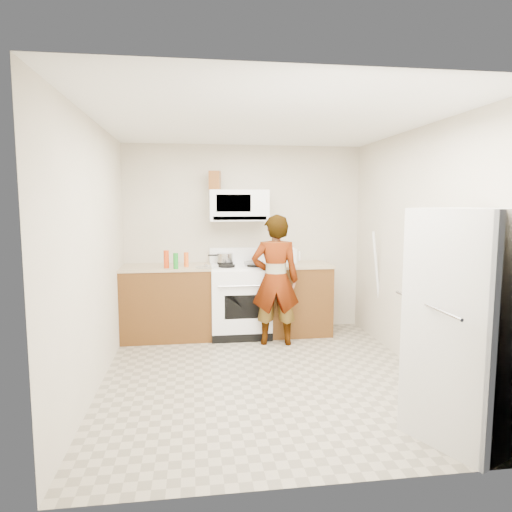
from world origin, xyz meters
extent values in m
plane|color=gray|center=(0.00, 0.00, 0.00)|extent=(3.60, 3.60, 0.00)
cube|color=beige|center=(0.00, 1.79, 1.25)|extent=(3.20, 0.02, 2.50)
cube|color=beige|center=(1.59, 0.00, 1.25)|extent=(0.02, 3.60, 2.50)
cube|color=#5C3615|center=(-1.04, 1.49, 0.45)|extent=(1.12, 0.62, 0.90)
cube|color=tan|center=(-1.04, 1.49, 0.92)|extent=(1.14, 0.64, 0.03)
cube|color=#5C3615|center=(0.68, 1.49, 0.45)|extent=(0.80, 0.62, 0.90)
cube|color=tan|center=(0.68, 1.49, 0.92)|extent=(0.82, 0.64, 0.03)
cube|color=white|center=(-0.10, 1.48, 0.45)|extent=(0.76, 0.65, 0.90)
cube|color=white|center=(-0.10, 1.48, 0.92)|extent=(0.76, 0.62, 0.03)
cube|color=white|center=(-0.10, 1.76, 1.03)|extent=(0.76, 0.08, 0.20)
cube|color=white|center=(-0.10, 1.61, 1.70)|extent=(0.76, 0.38, 0.40)
imported|color=tan|center=(0.29, 1.05, 0.80)|extent=(0.63, 0.45, 1.60)
cube|color=silver|center=(1.30, -1.37, 0.85)|extent=(0.93, 0.93, 1.70)
cylinder|color=white|center=(0.61, 1.56, 1.03)|extent=(0.18, 0.18, 0.18)
cube|color=brown|center=(-0.41, 1.60, 2.02)|extent=(0.17, 0.17, 0.24)
cylinder|color=#ACADB1|center=(-0.28, 1.64, 1.01)|extent=(0.26, 0.26, 0.11)
cube|color=silver|center=(0.08, 1.39, 0.96)|extent=(0.26, 0.18, 0.05)
cylinder|color=red|center=(-1.02, 1.30, 1.04)|extent=(0.08, 0.08, 0.22)
cylinder|color=orange|center=(-0.78, 1.39, 1.03)|extent=(0.07, 0.07, 0.18)
cylinder|color=#178020|center=(-0.91, 1.22, 1.03)|extent=(0.08, 0.08, 0.19)
cylinder|color=white|center=(-0.55, 1.28, 0.94)|extent=(0.26, 0.26, 0.01)
cylinder|color=white|center=(1.59, 1.00, 0.70)|extent=(0.26, 0.19, 1.38)
camera|label=1|loc=(-0.70, -4.35, 1.74)|focal=32.00mm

